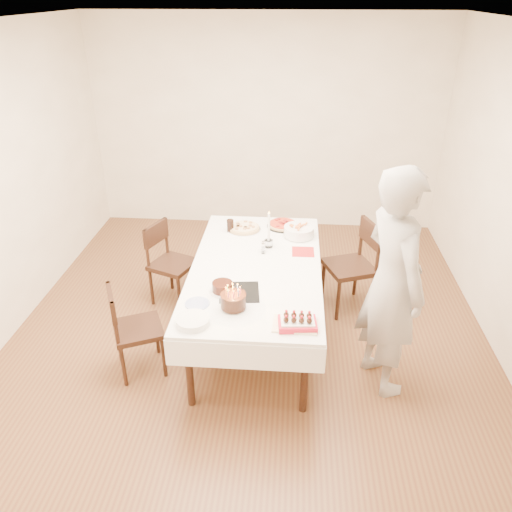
# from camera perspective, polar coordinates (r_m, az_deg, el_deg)

# --- Properties ---
(floor) EXTENTS (5.00, 5.00, 0.00)m
(floor) POSITION_cam_1_polar(r_m,az_deg,el_deg) (4.90, -0.70, -8.29)
(floor) COLOR #58301E
(floor) RESTS_ON ground
(wall_back) EXTENTS (4.50, 0.04, 2.70)m
(wall_back) POSITION_cam_1_polar(r_m,az_deg,el_deg) (6.62, 1.20, 14.58)
(wall_back) COLOR #F4E8CD
(wall_back) RESTS_ON floor
(wall_front) EXTENTS (4.50, 0.04, 2.70)m
(wall_front) POSITION_cam_1_polar(r_m,az_deg,el_deg) (2.15, -7.16, -19.06)
(wall_front) COLOR #F4E8CD
(wall_front) RESTS_ON floor
(ceiling) EXTENTS (5.00, 5.00, 0.00)m
(ceiling) POSITION_cam_1_polar(r_m,az_deg,el_deg) (3.94, -0.96, 25.07)
(ceiling) COLOR white
(ceiling) RESTS_ON wall_back
(dining_table) EXTENTS (1.19, 2.17, 0.75)m
(dining_table) POSITION_cam_1_polar(r_m,az_deg,el_deg) (4.61, 0.00, -5.20)
(dining_table) COLOR white
(dining_table) RESTS_ON floor
(chair_right_savory) EXTENTS (0.62, 0.62, 0.94)m
(chair_right_savory) POSITION_cam_1_polar(r_m,az_deg,el_deg) (5.06, 10.62, -1.26)
(chair_right_savory) COLOR black
(chair_right_savory) RESTS_ON floor
(chair_left_savory) EXTENTS (0.57, 0.57, 0.86)m
(chair_left_savory) POSITION_cam_1_polar(r_m,az_deg,el_deg) (5.17, -9.45, -0.97)
(chair_left_savory) COLOR black
(chair_left_savory) RESTS_ON floor
(chair_left_dessert) EXTENTS (0.56, 0.56, 0.83)m
(chair_left_dessert) POSITION_cam_1_polar(r_m,az_deg,el_deg) (4.31, -13.33, -8.14)
(chair_left_dessert) COLOR black
(chair_left_dessert) RESTS_ON floor
(person) EXTENTS (0.67, 0.80, 1.88)m
(person) POSITION_cam_1_polar(r_m,az_deg,el_deg) (3.94, 15.29, -3.05)
(person) COLOR #9E9A95
(person) RESTS_ON floor
(pizza_white) EXTENTS (0.35, 0.35, 0.04)m
(pizza_white) POSITION_cam_1_polar(r_m,az_deg,el_deg) (5.07, -1.38, 3.23)
(pizza_white) COLOR beige
(pizza_white) RESTS_ON dining_table
(pizza_pepperoni) EXTENTS (0.38, 0.38, 0.04)m
(pizza_pepperoni) POSITION_cam_1_polar(r_m,az_deg,el_deg) (5.15, 3.07, 3.59)
(pizza_pepperoni) COLOR red
(pizza_pepperoni) RESTS_ON dining_table
(red_placemat) EXTENTS (0.21, 0.21, 0.01)m
(red_placemat) POSITION_cam_1_polar(r_m,az_deg,el_deg) (4.67, 5.40, 0.47)
(red_placemat) COLOR #B21E1E
(red_placemat) RESTS_ON dining_table
(pasta_bowl) EXTENTS (0.37, 0.37, 0.10)m
(pasta_bowl) POSITION_cam_1_polar(r_m,az_deg,el_deg) (4.94, 4.92, 2.84)
(pasta_bowl) COLOR white
(pasta_bowl) RESTS_ON dining_table
(taper_candle) EXTENTS (0.10, 0.10, 0.37)m
(taper_candle) POSITION_cam_1_polar(r_m,az_deg,el_deg) (4.66, 1.47, 3.10)
(taper_candle) COLOR white
(taper_candle) RESTS_ON dining_table
(shaker_pair) EXTENTS (0.10, 0.10, 0.10)m
(shaker_pair) POSITION_cam_1_polar(r_m,az_deg,el_deg) (4.60, 0.82, 0.86)
(shaker_pair) COLOR white
(shaker_pair) RESTS_ON dining_table
(cola_glass) EXTENTS (0.09, 0.09, 0.13)m
(cola_glass) POSITION_cam_1_polar(r_m,az_deg,el_deg) (5.03, -2.96, 3.48)
(cola_glass) COLOR black
(cola_glass) RESTS_ON dining_table
(layer_cake) EXTENTS (0.26, 0.26, 0.09)m
(layer_cake) POSITION_cam_1_polar(r_m,az_deg,el_deg) (4.04, -3.86, -3.59)
(layer_cake) COLOR black
(layer_cake) RESTS_ON dining_table
(cake_board) EXTENTS (0.35, 0.35, 0.01)m
(cake_board) POSITION_cam_1_polar(r_m,az_deg,el_deg) (4.05, -1.92, -4.18)
(cake_board) COLOR black
(cake_board) RESTS_ON dining_table
(birthday_cake) EXTENTS (0.26, 0.26, 0.18)m
(birthday_cake) POSITION_cam_1_polar(r_m,az_deg,el_deg) (3.81, -2.62, -4.70)
(birthday_cake) COLOR #36170E
(birthday_cake) RESTS_ON dining_table
(strawberry_box) EXTENTS (0.29, 0.21, 0.07)m
(strawberry_box) POSITION_cam_1_polar(r_m,az_deg,el_deg) (3.66, 4.76, -7.61)
(strawberry_box) COLOR red
(strawberry_box) RESTS_ON dining_table
(box_lid) EXTENTS (0.33, 0.23, 0.03)m
(box_lid) POSITION_cam_1_polar(r_m,az_deg,el_deg) (3.69, 4.47, -7.91)
(box_lid) COLOR beige
(box_lid) RESTS_ON dining_table
(plate_stack) EXTENTS (0.27, 0.27, 0.05)m
(plate_stack) POSITION_cam_1_polar(r_m,az_deg,el_deg) (3.71, -7.24, -7.36)
(plate_stack) COLOR white
(plate_stack) RESTS_ON dining_table
(china_plate) EXTENTS (0.22, 0.22, 0.01)m
(china_plate) POSITION_cam_1_polar(r_m,az_deg,el_deg) (3.93, -6.73, -5.42)
(china_plate) COLOR white
(china_plate) RESTS_ON dining_table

